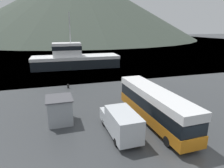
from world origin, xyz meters
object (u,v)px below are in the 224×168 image
object	(u,v)px
fishing_boat	(74,58)
small_boat	(65,66)
tour_bus	(154,104)
storage_bin	(190,111)
delivery_van	(121,122)
dock_kiosk	(60,110)

from	to	relation	value
fishing_boat	small_boat	world-z (taller)	fishing_boat
tour_bus	small_boat	size ratio (longest dim) A/B	1.57
fishing_boat	storage_bin	xyz separation A→B (m)	(8.96, -30.14, -1.65)
tour_bus	storage_bin	size ratio (longest dim) A/B	9.88
tour_bus	fishing_boat	bearing A→B (deg)	96.69
delivery_van	fishing_boat	size ratio (longest dim) A/B	0.30
delivery_van	small_boat	size ratio (longest dim) A/B	0.78
delivery_van	storage_bin	distance (m)	8.88
dock_kiosk	delivery_van	bearing A→B (deg)	-39.63
dock_kiosk	small_boat	distance (m)	28.80
tour_bus	delivery_van	distance (m)	4.31
fishing_boat	small_boat	size ratio (longest dim) A/B	2.63
delivery_van	tour_bus	bearing A→B (deg)	18.37
delivery_van	dock_kiosk	size ratio (longest dim) A/B	2.09
dock_kiosk	small_boat	bearing A→B (deg)	85.06
tour_bus	fishing_boat	distance (m)	30.77
small_boat	storage_bin	bearing A→B (deg)	79.94
tour_bus	dock_kiosk	distance (m)	9.48
delivery_van	dock_kiosk	bearing A→B (deg)	139.36
delivery_van	small_boat	world-z (taller)	delivery_van
delivery_van	storage_bin	xyz separation A→B (m)	(8.67, 1.74, -0.76)
storage_bin	small_boat	xyz separation A→B (m)	(-11.22, 31.10, -0.11)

